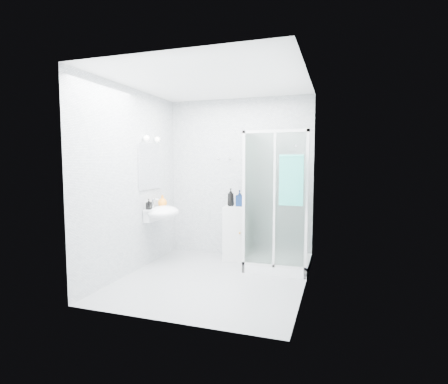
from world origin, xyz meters
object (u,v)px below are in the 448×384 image
(storage_cabinet, at_px, (236,233))
(shower_enclosure, at_px, (273,238))
(soap_dispenser_orange, at_px, (162,201))
(soap_dispenser_black, at_px, (149,204))
(wall_basin, at_px, (162,213))
(hand_towel, at_px, (291,179))
(shampoo_bottle_a, at_px, (231,197))
(shampoo_bottle_b, at_px, (240,198))

(storage_cabinet, bearing_deg, shower_enclosure, -24.40)
(soap_dispenser_orange, xyz_separation_m, soap_dispenser_black, (-0.04, -0.34, -0.01))
(wall_basin, height_order, hand_towel, hand_towel)
(shower_enclosure, relative_size, storage_cabinet, 2.31)
(wall_basin, height_order, shampoo_bottle_a, shampoo_bottle_a)
(soap_dispenser_orange, distance_m, soap_dispenser_black, 0.34)
(shower_enclosure, distance_m, soap_dispenser_orange, 1.81)
(storage_cabinet, height_order, shampoo_bottle_b, shampoo_bottle_b)
(shower_enclosure, distance_m, storage_cabinet, 0.69)
(hand_towel, relative_size, soap_dispenser_orange, 3.63)
(shower_enclosure, height_order, storage_cabinet, shower_enclosure)
(hand_towel, xyz_separation_m, soap_dispenser_orange, (-2.04, 0.26, -0.39))
(shampoo_bottle_a, bearing_deg, soap_dispenser_black, -144.83)
(shampoo_bottle_b, xyz_separation_m, soap_dispenser_black, (-1.19, -0.77, -0.05))
(shampoo_bottle_a, distance_m, soap_dispenser_black, 1.29)
(shower_enclosure, bearing_deg, shampoo_bottle_b, 153.78)
(wall_basin, xyz_separation_m, storage_cabinet, (1.01, 0.58, -0.36))
(hand_towel, relative_size, shampoo_bottle_a, 2.36)
(hand_towel, xyz_separation_m, shampoo_bottle_b, (-0.90, 0.69, -0.35))
(hand_towel, height_order, soap_dispenser_black, hand_towel)
(shampoo_bottle_a, height_order, soap_dispenser_black, shampoo_bottle_a)
(storage_cabinet, height_order, hand_towel, hand_towel)
(shampoo_bottle_b, relative_size, soap_dispenser_orange, 1.39)
(shampoo_bottle_b, bearing_deg, wall_basin, -150.35)
(hand_towel, height_order, soap_dispenser_orange, hand_towel)
(wall_basin, distance_m, storage_cabinet, 1.22)
(wall_basin, distance_m, soap_dispenser_orange, 0.25)
(soap_dispenser_orange, bearing_deg, soap_dispenser_black, -97.42)
(hand_towel, bearing_deg, wall_basin, 177.52)
(storage_cabinet, xyz_separation_m, shampoo_bottle_b, (0.05, 0.03, 0.56))
(shampoo_bottle_b, bearing_deg, shampoo_bottle_a, -167.16)
(wall_basin, xyz_separation_m, soap_dispenser_orange, (-0.08, 0.17, 0.16))
(storage_cabinet, bearing_deg, soap_dispenser_black, -149.32)
(shower_enclosure, xyz_separation_m, storage_cabinet, (-0.64, 0.26, -0.02))
(shower_enclosure, bearing_deg, wall_basin, -169.19)
(hand_towel, bearing_deg, storage_cabinet, 145.19)
(storage_cabinet, bearing_deg, wall_basin, -152.80)
(wall_basin, relative_size, soap_dispenser_black, 3.52)
(wall_basin, bearing_deg, soap_dispenser_orange, 114.67)
(wall_basin, height_order, soap_dispenser_orange, soap_dispenser_orange)
(shower_enclosure, relative_size, hand_towel, 2.97)
(soap_dispenser_orange, bearing_deg, shower_enclosure, 4.69)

